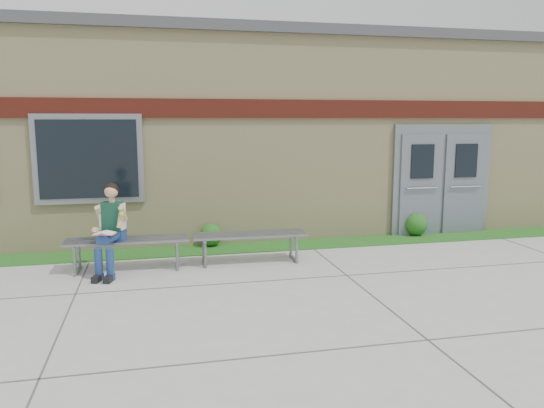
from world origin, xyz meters
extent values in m
plane|color=#9E9E99|center=(0.00, 0.00, 0.00)|extent=(80.00, 80.00, 0.00)
cube|color=#165319|center=(0.00, 2.60, 0.01)|extent=(16.00, 0.80, 0.02)
cube|color=beige|center=(0.00, 6.00, 2.00)|extent=(16.00, 6.00, 4.00)
cube|color=#3F3F42|center=(0.00, 6.00, 4.10)|extent=(16.20, 6.20, 0.20)
cube|color=maroon|center=(0.00, 2.97, 2.60)|extent=(16.00, 0.06, 0.35)
cube|color=slate|center=(-3.00, 2.96, 1.70)|extent=(1.90, 0.08, 1.60)
cube|color=black|center=(-3.00, 2.92, 1.70)|extent=(1.70, 0.04, 1.40)
cube|color=slate|center=(4.00, 2.96, 1.15)|extent=(2.20, 0.08, 2.30)
cube|color=slate|center=(3.50, 2.91, 1.05)|extent=(0.92, 0.06, 2.10)
cube|color=slate|center=(4.50, 2.91, 1.05)|extent=(0.92, 0.06, 2.10)
cube|color=slate|center=(-2.33, 1.62, 0.49)|extent=(1.96, 0.59, 0.04)
cube|color=slate|center=(-3.11, 1.62, 0.22)|extent=(0.06, 0.54, 0.44)
cube|color=slate|center=(-1.55, 1.62, 0.22)|extent=(0.06, 0.54, 0.44)
cube|color=slate|center=(-0.33, 1.62, 0.48)|extent=(1.93, 0.60, 0.04)
cube|color=slate|center=(-1.10, 1.62, 0.22)|extent=(0.06, 0.53, 0.44)
cube|color=slate|center=(0.44, 1.62, 0.22)|extent=(0.06, 0.53, 0.44)
cube|color=navy|center=(-2.53, 1.56, 0.59)|extent=(0.39, 0.33, 0.16)
cube|color=#103C2D|center=(-2.53, 1.54, 0.89)|extent=(0.36, 0.28, 0.46)
sphere|color=tan|center=(-2.53, 1.53, 1.29)|extent=(0.26, 0.26, 0.21)
sphere|color=black|center=(-2.53, 1.55, 1.31)|extent=(0.27, 0.27, 0.22)
cylinder|color=navy|center=(-2.69, 1.34, 0.61)|extent=(0.26, 0.44, 0.15)
cylinder|color=navy|center=(-2.51, 1.29, 0.61)|extent=(0.26, 0.44, 0.15)
cylinder|color=navy|center=(-2.74, 1.11, 0.25)|extent=(0.12, 0.12, 0.50)
cylinder|color=navy|center=(-2.56, 1.06, 0.25)|extent=(0.12, 0.12, 0.50)
cube|color=black|center=(-2.76, 1.04, 0.05)|extent=(0.17, 0.28, 0.10)
cube|color=black|center=(-2.58, 0.99, 0.05)|extent=(0.17, 0.28, 0.10)
cylinder|color=tan|center=(-2.73, 1.54, 0.95)|extent=(0.15, 0.24, 0.26)
cylinder|color=tan|center=(-2.37, 1.43, 0.95)|extent=(0.15, 0.24, 0.26)
cube|color=white|center=(-2.63, 1.20, 0.70)|extent=(0.36, 0.30, 0.01)
cube|color=#DB5280|center=(-2.63, 1.20, 0.69)|extent=(0.36, 0.31, 0.01)
sphere|color=#86CE37|center=(-2.38, 1.29, 0.96)|extent=(0.08, 0.08, 0.08)
sphere|color=#165319|center=(-0.85, 2.85, 0.23)|extent=(0.43, 0.43, 0.43)
sphere|color=#165319|center=(3.41, 2.85, 0.25)|extent=(0.46, 0.46, 0.46)
camera|label=1|loc=(-1.90, -7.00, 2.41)|focal=35.00mm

